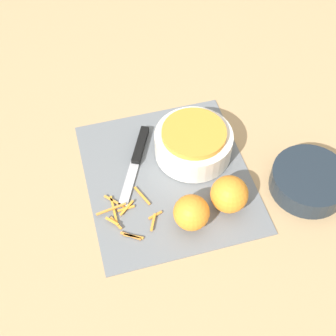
{
  "coord_description": "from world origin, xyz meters",
  "views": [
    {
      "loc": [
        0.62,
        -0.17,
        0.9
      ],
      "look_at": [
        0.0,
        0.0,
        0.04
      ],
      "focal_mm": 50.0,
      "sensor_mm": 36.0,
      "label": 1
    }
  ],
  "objects_px": {
    "bowl_dark": "(309,181)",
    "orange_right": "(191,213)",
    "orange_left": "(229,194)",
    "bowl_speckled": "(193,142)",
    "knife": "(138,152)"
  },
  "relations": [
    {
      "from": "bowl_dark",
      "to": "knife",
      "type": "relative_size",
      "value": 0.79
    },
    {
      "from": "bowl_speckled",
      "to": "knife",
      "type": "distance_m",
      "value": 0.14
    },
    {
      "from": "orange_left",
      "to": "orange_right",
      "type": "bearing_deg",
      "value": -77.04
    },
    {
      "from": "bowl_dark",
      "to": "knife",
      "type": "xyz_separation_m",
      "value": [
        -0.19,
        -0.36,
        -0.01
      ]
    },
    {
      "from": "bowl_speckled",
      "to": "knife",
      "type": "relative_size",
      "value": 0.84
    },
    {
      "from": "bowl_dark",
      "to": "orange_right",
      "type": "height_order",
      "value": "orange_right"
    },
    {
      "from": "bowl_dark",
      "to": "orange_right",
      "type": "distance_m",
      "value": 0.29
    },
    {
      "from": "bowl_dark",
      "to": "orange_left",
      "type": "bearing_deg",
      "value": -90.05
    },
    {
      "from": "bowl_speckled",
      "to": "orange_right",
      "type": "bearing_deg",
      "value": -18.46
    },
    {
      "from": "orange_left",
      "to": "orange_right",
      "type": "relative_size",
      "value": 1.06
    },
    {
      "from": "knife",
      "to": "orange_right",
      "type": "distance_m",
      "value": 0.23
    },
    {
      "from": "orange_left",
      "to": "orange_right",
      "type": "height_order",
      "value": "orange_left"
    },
    {
      "from": "bowl_dark",
      "to": "orange_right",
      "type": "relative_size",
      "value": 2.22
    },
    {
      "from": "bowl_speckled",
      "to": "bowl_dark",
      "type": "distance_m",
      "value": 0.28
    },
    {
      "from": "bowl_dark",
      "to": "orange_right",
      "type": "xyz_separation_m",
      "value": [
        0.02,
        -0.29,
        0.02
      ]
    }
  ]
}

